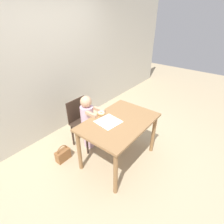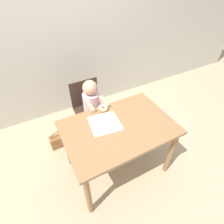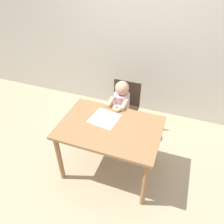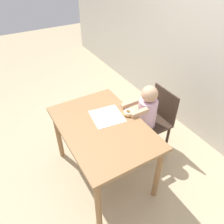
# 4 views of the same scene
# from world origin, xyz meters

# --- Properties ---
(ground_plane) EXTENTS (12.00, 12.00, 0.00)m
(ground_plane) POSITION_xyz_m (0.00, 0.00, 0.00)
(ground_plane) COLOR tan
(wall_back) EXTENTS (8.00, 0.05, 2.50)m
(wall_back) POSITION_xyz_m (0.00, 1.52, 1.25)
(wall_back) COLOR beige
(wall_back) RESTS_ON ground_plane
(dining_table) EXTENTS (1.19, 0.81, 0.77)m
(dining_table) POSITION_xyz_m (0.00, 0.00, 0.66)
(dining_table) COLOR olive
(dining_table) RESTS_ON ground_plane
(chair) EXTENTS (0.41, 0.44, 0.88)m
(chair) POSITION_xyz_m (-0.06, 0.75, 0.47)
(chair) COLOR #38281E
(chair) RESTS_ON ground_plane
(child_figure) EXTENTS (0.24, 0.41, 1.01)m
(child_figure) POSITION_xyz_m (-0.06, 0.62, 0.53)
(child_figure) COLOR silver
(child_figure) RESTS_ON ground_plane
(donut) EXTENTS (0.12, 0.12, 0.05)m
(donut) POSITION_xyz_m (-0.02, 0.33, 0.80)
(donut) COLOR tan
(donut) RESTS_ON dining_table
(napkin) EXTENTS (0.36, 0.36, 0.00)m
(napkin) POSITION_xyz_m (-0.11, 0.12, 0.77)
(napkin) COLOR white
(napkin) RESTS_ON dining_table
(handbag) EXTENTS (0.25, 0.12, 0.30)m
(handbag) POSITION_xyz_m (-0.59, 0.72, 0.11)
(handbag) COLOR brown
(handbag) RESTS_ON ground_plane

